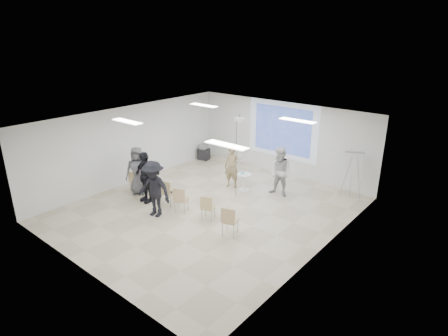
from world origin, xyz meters
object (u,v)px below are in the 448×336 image
Objects in this scene: player_right at (281,170)px; chair_left_mid at (149,182)px; pedestal_table at (244,181)px; chair_right_inner at (207,206)px; chair_right_far at (229,219)px; chair_center at (180,198)px; audience_mid at (154,185)px; chair_left_inner at (167,191)px; flipchart_easel at (353,164)px; player_left at (232,164)px; audience_left at (145,173)px; audience_outer at (138,168)px; chair_far_left at (135,180)px; laptop at (169,191)px; av_cart at (204,153)px.

player_right reaches higher than chair_left_mid.
chair_right_inner is (0.55, -2.63, 0.12)m from pedestal_table.
chair_center is at bearing 159.38° from chair_right_far.
audience_mid is at bearing -28.90° from chair_left_mid.
chair_center is at bearing 166.22° from chair_right_inner.
player_right is at bearing 79.37° from chair_right_far.
chair_left_inner reaches higher than chair_right_far.
audience_mid is 6.84m from flipchart_easel.
player_left is 2.87m from chair_right_inner.
chair_center is 1.65m from audience_left.
chair_left_mid is at bearing 155.70° from chair_right_inner.
chair_left_mid is 0.67m from audience_left.
chair_left_inner is at bearing -113.41° from pedestal_table.
chair_right_inner is at bearing 147.94° from chair_right_far.
player_right is 4.04m from chair_left_inner.
player_right is 1.01× the size of audience_outer.
chair_right_far is (3.97, -0.34, 0.00)m from chair_left_mid.
chair_right_far reaches higher than chair_left_mid.
player_left is at bearing -177.88° from pedestal_table.
chair_left_mid is at bearing 0.06° from chair_far_left.
audience_left is at bearing -48.69° from chair_left_mid.
chair_right_inner is (2.85, -0.05, -0.04)m from chair_left_mid.
player_left is 3.47m from audience_outer.
player_right is (1.82, 0.49, 0.06)m from player_left.
audience_outer reaches higher than chair_far_left.
player_left is 2.06× the size of chair_right_far.
flipchart_easel reaches higher than laptop.
player_left reaches higher than flipchart_easel.
player_right is 0.96× the size of audience_left.
chair_far_left reaches higher than pedestal_table.
chair_left_inner is 1.01m from audience_left.
chair_left_mid is 1.84m from chair_center.
pedestal_table is 0.36× the size of audience_outer.
player_left is at bearing 67.54° from audience_left.
pedestal_table is at bearing 52.79° from chair_left_mid.
chair_left_inner is 1.11× the size of chair_right_inner.
chair_far_left is 0.46× the size of flipchart_easel.
chair_left_inner is at bearing 160.01° from chair_right_inner.
chair_far_left is at bearing 170.44° from audience_left.
pedestal_table is 0.36× the size of player_right.
chair_center is at bearing -68.43° from av_cart.
chair_far_left is at bearing 148.45° from audience_outer.
av_cart is (-4.13, 4.29, -0.15)m from chair_right_inner.
audience_mid reaches higher than chair_far_left.
chair_left_inner is at bearing 87.61° from laptop.
audience_outer is at bearing 152.54° from chair_center.
chair_center is 0.42× the size of audience_mid.
chair_center is (0.08, -2.78, -0.41)m from player_left.
chair_center is 1.05m from chair_right_inner.
chair_right_far is 3.74m from audience_left.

